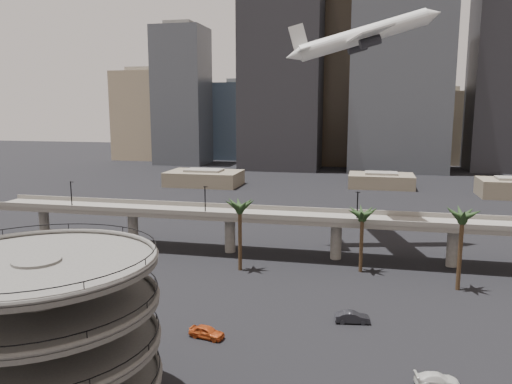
% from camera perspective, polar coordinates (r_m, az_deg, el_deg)
% --- Properties ---
extents(parking_ramp, '(22.20, 22.20, 17.35)m').
position_cam_1_polar(parking_ramp, '(52.70, -23.31, -13.78)').
color(parking_ramp, '#504D4A').
rests_on(parking_ramp, ground).
extents(overpass, '(130.00, 9.30, 14.70)m').
position_cam_1_polar(overpass, '(101.70, 2.98, -3.26)').
color(overpass, '#67635B').
rests_on(overpass, ground).
extents(palm_trees, '(42.40, 10.40, 14.00)m').
position_cam_1_polar(palm_trees, '(89.40, 10.78, -2.54)').
color(palm_trees, '#4A321F').
rests_on(palm_trees, ground).
extents(low_buildings, '(135.00, 27.50, 6.80)m').
position_cam_1_polar(low_buildings, '(187.28, 9.54, 1.20)').
color(low_buildings, '#69614D').
rests_on(low_buildings, ground).
extents(skyline, '(269.00, 86.00, 111.52)m').
position_cam_1_polar(skyline, '(260.05, 12.56, 11.82)').
color(skyline, gray).
rests_on(skyline, ground).
extents(airborne_jet, '(32.89, 29.78, 12.53)m').
position_cam_1_polar(airborne_jet, '(110.71, 12.09, 17.04)').
color(airborne_jet, silver).
rests_on(airborne_jet, ground).
extents(car_a, '(5.13, 2.89, 1.65)m').
position_cam_1_polar(car_a, '(68.63, -5.66, -15.62)').
color(car_a, '#B8481A').
rests_on(car_a, ground).
extents(car_b, '(5.14, 2.46, 1.62)m').
position_cam_1_polar(car_b, '(73.84, 10.96, -13.87)').
color(car_b, '#222328').
rests_on(car_b, ground).
extents(car_c, '(5.04, 2.72, 1.39)m').
position_cam_1_polar(car_c, '(61.58, 19.97, -19.48)').
color(car_c, silver).
rests_on(car_c, ground).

